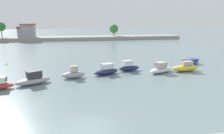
% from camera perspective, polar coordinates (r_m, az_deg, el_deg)
% --- Properties ---
extents(ground_plane, '(400.00, 400.00, 0.00)m').
position_cam_1_polar(ground_plane, '(16.61, -6.40, -16.54)').
color(ground_plane, slate).
extents(moored_boat_1, '(4.75, 3.46, 1.78)m').
position_cam_1_polar(moored_boat_1, '(28.58, -21.01, -3.25)').
color(moored_boat_1, '#9E9EA3').
rests_on(moored_boat_1, ground).
extents(moored_boat_2, '(3.44, 1.59, 1.82)m').
position_cam_1_polar(moored_boat_2, '(29.99, -10.60, -1.94)').
color(moored_boat_2, '#9E9EA3').
rests_on(moored_boat_2, ground).
extents(moored_boat_3, '(4.50, 2.98, 1.69)m').
position_cam_1_polar(moored_boat_3, '(31.60, -1.55, -0.96)').
color(moored_boat_3, navy).
rests_on(moored_boat_3, ground).
extents(moored_boat_4, '(3.74, 1.69, 1.76)m').
position_cam_1_polar(moored_boat_4, '(33.89, 4.70, -0.02)').
color(moored_boat_4, navy).
rests_on(moored_boat_4, ground).
extents(moored_boat_5, '(5.01, 3.46, 1.72)m').
position_cam_1_polar(moored_boat_5, '(33.61, 13.50, -0.45)').
color(moored_boat_5, white).
rests_on(moored_boat_5, ground).
extents(moored_boat_6, '(4.62, 2.11, 1.65)m').
position_cam_1_polar(moored_boat_6, '(35.67, 19.71, -0.12)').
color(moored_boat_6, yellow).
rests_on(moored_boat_6, ground).
extents(moored_boat_7, '(4.72, 2.87, 0.92)m').
position_cam_1_polar(moored_boat_7, '(41.84, 20.99, 1.34)').
color(moored_boat_7, '#3856A8').
rests_on(moored_boat_7, ground).
extents(mooring_buoy_1, '(0.29, 0.29, 0.29)m').
position_cam_1_polar(mooring_buoy_1, '(43.37, -27.30, 0.74)').
color(mooring_buoy_1, yellow).
rests_on(mooring_buoy_1, ground).
extents(distant_shoreline, '(94.84, 10.44, 8.23)m').
position_cam_1_polar(distant_shoreline, '(91.04, -15.30, 8.35)').
color(distant_shoreline, '#9E998C').
rests_on(distant_shoreline, ground).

